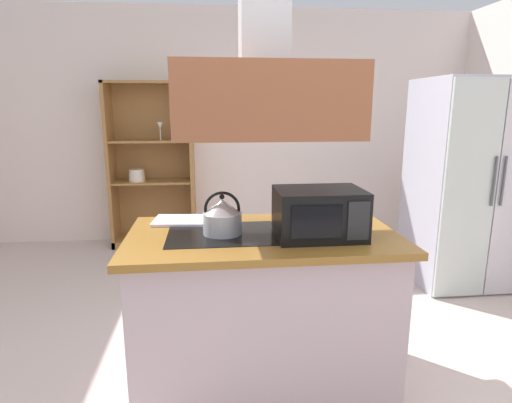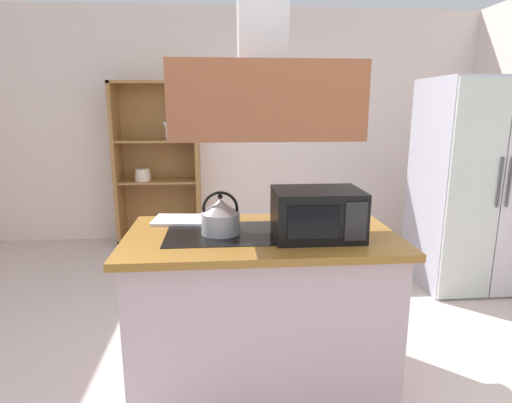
{
  "view_description": "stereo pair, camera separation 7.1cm",
  "coord_description": "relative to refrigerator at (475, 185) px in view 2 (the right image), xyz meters",
  "views": [
    {
      "loc": [
        -0.21,
        -2.14,
        1.58
      ],
      "look_at": [
        0.07,
        0.43,
        1.0
      ],
      "focal_mm": 29.53,
      "sensor_mm": 36.0,
      "label": 1
    },
    {
      "loc": [
        -0.14,
        -2.15,
        1.58
      ],
      "look_at": [
        0.07,
        0.43,
        1.0
      ],
      "focal_mm": 29.53,
      "sensor_mm": 36.0,
      "label": 2
    }
  ],
  "objects": [
    {
      "name": "ground_plane",
      "position": [
        -2.08,
        -1.32,
        -0.91
      ],
      "size": [
        7.8,
        7.8,
        0.0
      ],
      "primitive_type": "plane",
      "color": "beige"
    },
    {
      "name": "kettle",
      "position": [
        -2.23,
        -1.24,
        0.09
      ],
      "size": [
        0.21,
        0.21,
        0.24
      ],
      "color": "#B0B7C6",
      "rests_on": "kitchen_island"
    },
    {
      "name": "cutting_board",
      "position": [
        -2.47,
        -0.96,
        -0.0
      ],
      "size": [
        0.36,
        0.27,
        0.02
      ],
      "primitive_type": "cube",
      "rotation": [
        0.0,
        0.0,
        -0.1
      ],
      "color": "white",
      "rests_on": "kitchen_island"
    },
    {
      "name": "kitchen_island",
      "position": [
        -2.01,
        -1.24,
        -0.46
      ],
      "size": [
        1.49,
        0.84,
        0.9
      ],
      "color": "#BFA8AE",
      "rests_on": "ground"
    },
    {
      "name": "dish_cabinet",
      "position": [
        -2.95,
        1.46,
        -0.09
      ],
      "size": [
        0.95,
        0.4,
        1.86
      ],
      "color": "#9C6D39",
      "rests_on": "ground"
    },
    {
      "name": "microwave",
      "position": [
        -1.72,
        -1.34,
        0.12
      ],
      "size": [
        0.46,
        0.35,
        0.26
      ],
      "color": "black",
      "rests_on": "kitchen_island"
    },
    {
      "name": "range_hood",
      "position": [
        -2.01,
        -1.24,
        0.81
      ],
      "size": [
        0.9,
        0.7,
        1.27
      ],
      "color": "brown"
    },
    {
      "name": "wall_back",
      "position": [
        -2.08,
        1.68,
        0.44
      ],
      "size": [
        6.0,
        0.12,
        2.7
      ],
      "primitive_type": "cube",
      "color": "silver",
      "rests_on": "ground"
    },
    {
      "name": "refrigerator",
      "position": [
        0.0,
        0.0,
        0.0
      ],
      "size": [
        0.9,
        0.78,
        1.83
      ],
      "color": "#B2B2C4",
      "rests_on": "ground"
    }
  ]
}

